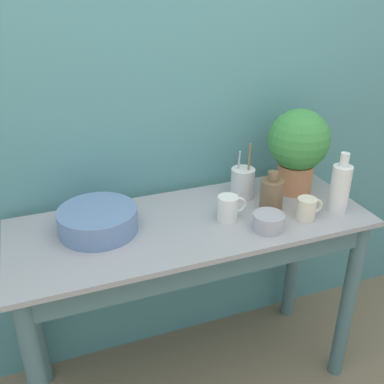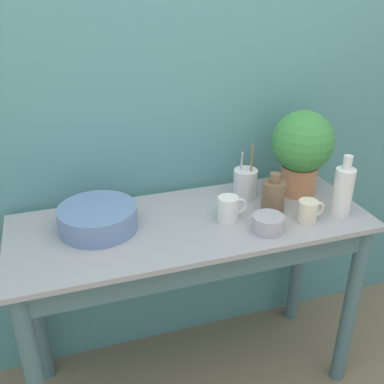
{
  "view_description": "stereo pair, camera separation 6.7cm",
  "coord_description": "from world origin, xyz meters",
  "px_view_note": "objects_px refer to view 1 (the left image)",
  "views": [
    {
      "loc": [
        -0.5,
        -1.09,
        1.65
      ],
      "look_at": [
        0.0,
        0.26,
        0.93
      ],
      "focal_mm": 42.0,
      "sensor_mm": 36.0,
      "label": 1
    },
    {
      "loc": [
        -0.44,
        -1.11,
        1.65
      ],
      "look_at": [
        0.0,
        0.26,
        0.93
      ],
      "focal_mm": 42.0,
      "sensor_mm": 36.0,
      "label": 2
    }
  ],
  "objects_px": {
    "bottle_tall": "(340,187)",
    "mug_white": "(228,208)",
    "potted_plant": "(298,145)",
    "bowl_wash_large": "(98,220)",
    "bowl_small_steel": "(268,222)",
    "mug_cream": "(307,209)",
    "bottle_short": "(272,194)",
    "utensil_cup": "(243,182)"
  },
  "relations": [
    {
      "from": "mug_white",
      "to": "utensil_cup",
      "type": "height_order",
      "value": "utensil_cup"
    },
    {
      "from": "mug_cream",
      "to": "bottle_tall",
      "type": "bearing_deg",
      "value": 4.78
    },
    {
      "from": "bowl_small_steel",
      "to": "bowl_wash_large",
      "type": "bearing_deg",
      "value": 160.77
    },
    {
      "from": "bottle_short",
      "to": "mug_cream",
      "type": "xyz_separation_m",
      "value": [
        0.09,
        -0.11,
        -0.02
      ]
    },
    {
      "from": "potted_plant",
      "to": "bowl_wash_large",
      "type": "height_order",
      "value": "potted_plant"
    },
    {
      "from": "bottle_tall",
      "to": "mug_cream",
      "type": "xyz_separation_m",
      "value": [
        -0.15,
        -0.01,
        -0.06
      ]
    },
    {
      "from": "bowl_small_steel",
      "to": "mug_white",
      "type": "bearing_deg",
      "value": 132.83
    },
    {
      "from": "mug_cream",
      "to": "bowl_small_steel",
      "type": "distance_m",
      "value": 0.17
    },
    {
      "from": "potted_plant",
      "to": "bowl_small_steel",
      "type": "distance_m",
      "value": 0.39
    },
    {
      "from": "mug_cream",
      "to": "mug_white",
      "type": "distance_m",
      "value": 0.29
    },
    {
      "from": "potted_plant",
      "to": "utensil_cup",
      "type": "bearing_deg",
      "value": 173.49
    },
    {
      "from": "bowl_small_steel",
      "to": "mug_cream",
      "type": "bearing_deg",
      "value": 5.26
    },
    {
      "from": "bowl_wash_large",
      "to": "bottle_tall",
      "type": "distance_m",
      "value": 0.91
    },
    {
      "from": "bowl_wash_large",
      "to": "bowl_small_steel",
      "type": "distance_m",
      "value": 0.61
    },
    {
      "from": "mug_white",
      "to": "bowl_small_steel",
      "type": "height_order",
      "value": "mug_white"
    },
    {
      "from": "bottle_short",
      "to": "utensil_cup",
      "type": "distance_m",
      "value": 0.15
    },
    {
      "from": "utensil_cup",
      "to": "potted_plant",
      "type": "bearing_deg",
      "value": -6.51
    },
    {
      "from": "potted_plant",
      "to": "bowl_small_steel",
      "type": "relative_size",
      "value": 3.1
    },
    {
      "from": "bottle_tall",
      "to": "bowl_small_steel",
      "type": "distance_m",
      "value": 0.33
    },
    {
      "from": "potted_plant",
      "to": "utensil_cup",
      "type": "distance_m",
      "value": 0.27
    },
    {
      "from": "mug_white",
      "to": "utensil_cup",
      "type": "xyz_separation_m",
      "value": [
        0.13,
        0.15,
        0.01
      ]
    },
    {
      "from": "potted_plant",
      "to": "bottle_short",
      "type": "bearing_deg",
      "value": -146.78
    },
    {
      "from": "mug_cream",
      "to": "potted_plant",
      "type": "bearing_deg",
      "value": 69.21
    },
    {
      "from": "bottle_tall",
      "to": "potted_plant",
      "type": "bearing_deg",
      "value": 106.43
    },
    {
      "from": "mug_cream",
      "to": "bowl_small_steel",
      "type": "xyz_separation_m",
      "value": [
        -0.17,
        -0.02,
        -0.01
      ]
    },
    {
      "from": "mug_cream",
      "to": "utensil_cup",
      "type": "xyz_separation_m",
      "value": [
        -0.14,
        0.25,
        0.02
      ]
    },
    {
      "from": "potted_plant",
      "to": "bottle_short",
      "type": "height_order",
      "value": "potted_plant"
    },
    {
      "from": "bottle_tall",
      "to": "bottle_short",
      "type": "xyz_separation_m",
      "value": [
        -0.24,
        0.1,
        -0.03
      ]
    },
    {
      "from": "bowl_wash_large",
      "to": "mug_cream",
      "type": "distance_m",
      "value": 0.76
    },
    {
      "from": "bottle_short",
      "to": "utensil_cup",
      "type": "xyz_separation_m",
      "value": [
        -0.05,
        0.14,
        -0.0
      ]
    },
    {
      "from": "mug_cream",
      "to": "mug_white",
      "type": "height_order",
      "value": "mug_white"
    },
    {
      "from": "potted_plant",
      "to": "bottle_short",
      "type": "distance_m",
      "value": 0.25
    },
    {
      "from": "bottle_tall",
      "to": "mug_white",
      "type": "relative_size",
      "value": 2.11
    },
    {
      "from": "potted_plant",
      "to": "mug_white",
      "type": "distance_m",
      "value": 0.41
    },
    {
      "from": "bowl_wash_large",
      "to": "bowl_small_steel",
      "type": "relative_size",
      "value": 2.48
    },
    {
      "from": "mug_cream",
      "to": "bottle_short",
      "type": "bearing_deg",
      "value": 128.85
    },
    {
      "from": "bowl_wash_large",
      "to": "bottle_tall",
      "type": "height_order",
      "value": "bottle_tall"
    },
    {
      "from": "potted_plant",
      "to": "bowl_small_steel",
      "type": "bearing_deg",
      "value": -136.84
    },
    {
      "from": "potted_plant",
      "to": "mug_cream",
      "type": "height_order",
      "value": "potted_plant"
    },
    {
      "from": "utensil_cup",
      "to": "mug_cream",
      "type": "bearing_deg",
      "value": -60.18
    },
    {
      "from": "bowl_wash_large",
      "to": "bottle_short",
      "type": "distance_m",
      "value": 0.66
    },
    {
      "from": "bottle_short",
      "to": "bottle_tall",
      "type": "bearing_deg",
      "value": -22.5
    }
  ]
}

